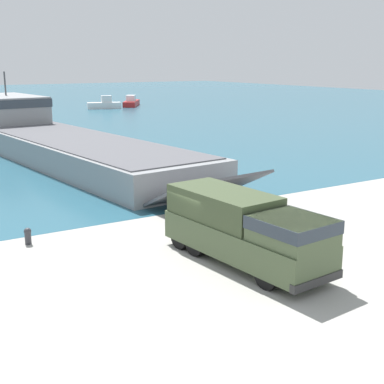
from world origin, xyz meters
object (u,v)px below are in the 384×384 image
landing_craft (45,135)px  mooring_bollard (28,235)px  military_truck (245,228)px  soldier_on_ramp (277,222)px  moored_boat_b (131,102)px  moored_boat_a (104,104)px

landing_craft → mooring_bollard: 25.66m
military_truck → soldier_on_ramp: (2.84, 1.36, -0.53)m
soldier_on_ramp → moored_boat_b: moored_boat_b is taller
mooring_bollard → landing_craft: bearing=71.6°
moored_boat_a → moored_boat_b: bearing=-51.4°
landing_craft → mooring_bollard: landing_craft is taller
military_truck → soldier_on_ramp: 3.19m
moored_boat_a → soldier_on_ramp: bearing=179.2°
soldier_on_ramp → mooring_bollard: bearing=131.8°
military_truck → moored_boat_b: (30.82, 76.35, -0.83)m
moored_boat_a → mooring_bollard: (-31.20, -66.56, -0.34)m
military_truck → mooring_bollard: (-6.93, 7.02, -1.09)m
moored_boat_b → mooring_bollard: moored_boat_b is taller
moored_boat_b → mooring_bollard: 78.94m
military_truck → soldier_on_ramp: size_ratio=4.79×
military_truck → moored_boat_a: size_ratio=1.31×
landing_craft → soldier_on_ramp: landing_craft is taller
soldier_on_ramp → mooring_bollard: soldier_on_ramp is taller
soldier_on_ramp → landing_craft: bearing=75.1°
landing_craft → soldier_on_ramp: bearing=-92.7°
mooring_bollard → moored_boat_a: bearing=64.9°
moored_boat_a → mooring_bollard: size_ratio=8.02×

